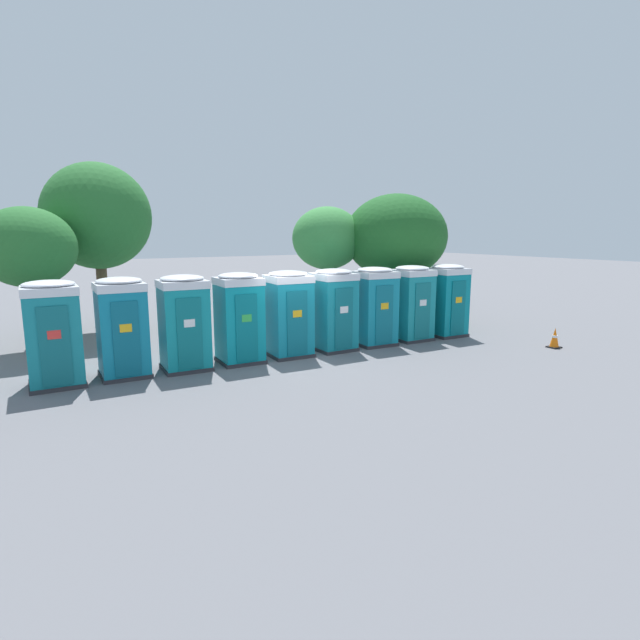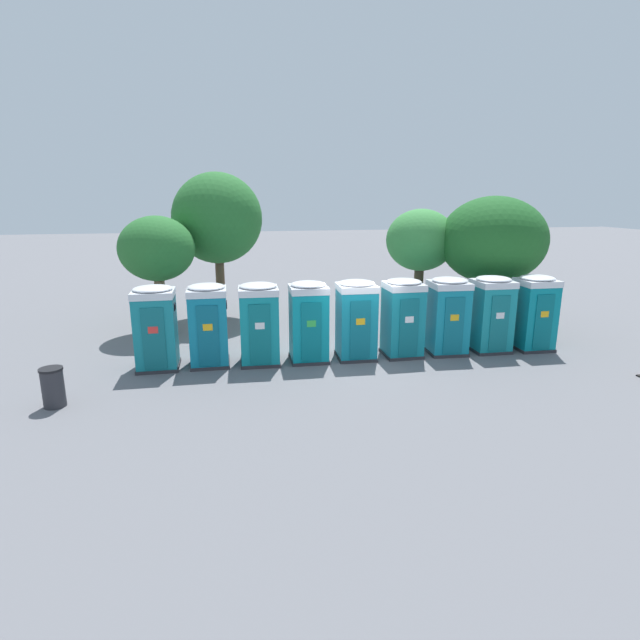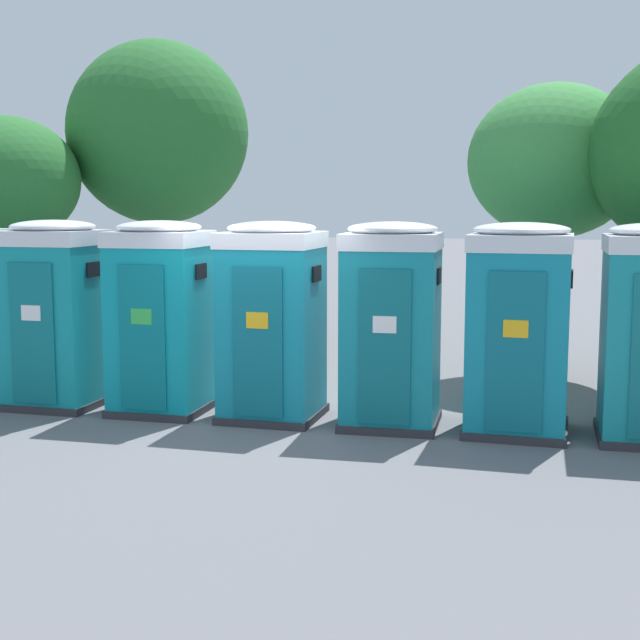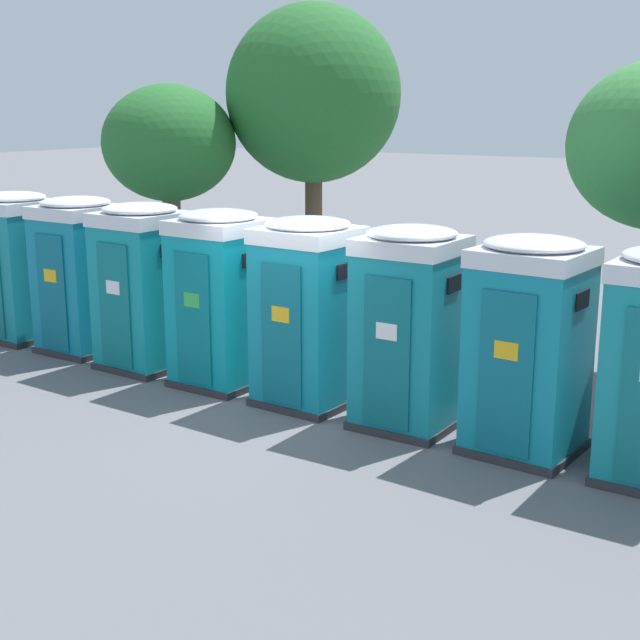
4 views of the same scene
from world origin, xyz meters
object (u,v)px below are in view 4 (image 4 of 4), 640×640
object	(u,v)px
portapotty_0	(17,265)
portapotty_6	(528,345)
portapotty_1	(80,274)
street_tree_3	(169,145)
portapotty_3	(220,298)
street_tree_1	(313,95)
portapotty_5	(410,327)
portapotty_4	(308,311)
portapotty_2	(143,286)

from	to	relation	value
portapotty_0	portapotty_6	world-z (taller)	same
portapotty_6	portapotty_1	bearing A→B (deg)	177.57
portapotty_6	street_tree_3	distance (m)	10.75
portapotty_0	street_tree_3	bearing A→B (deg)	93.99
portapotty_0	portapotty_3	world-z (taller)	same
portapotty_1	street_tree_1	xyz separation A→B (m)	(0.42, 6.34, 2.89)
portapotty_3	portapotty_6	xyz separation A→B (m)	(4.61, -0.14, -0.00)
portapotty_0	portapotty_3	size ratio (longest dim) A/B	1.00
portapotty_5	street_tree_3	bearing A→B (deg)	150.14
portapotty_3	street_tree_1	size ratio (longest dim) A/B	0.42
portapotty_5	portapotty_6	size ratio (longest dim) A/B	1.00
portapotty_3	portapotty_4	bearing A→B (deg)	-1.86
portapotty_2	portapotty_3	world-z (taller)	same
portapotty_0	portapotty_5	size ratio (longest dim) A/B	1.00
portapotty_5	portapotty_2	bearing A→B (deg)	178.23
portapotty_1	portapotty_4	world-z (taller)	same
portapotty_4	street_tree_3	distance (m)	8.10
portapotty_2	street_tree_1	size ratio (longest dim) A/B	0.42
portapotty_2	portapotty_6	world-z (taller)	same
portapotty_3	street_tree_3	world-z (taller)	street_tree_3
portapotty_1	street_tree_3	world-z (taller)	street_tree_3
portapotty_5	street_tree_1	bearing A→B (deg)	130.85
portapotty_3	street_tree_3	distance (m)	6.91
portapotty_0	portapotty_1	size ratio (longest dim) A/B	1.00
portapotty_0	portapotty_5	distance (m)	7.69
portapotty_1	portapotty_4	xyz separation A→B (m)	(4.61, -0.24, -0.00)
portapotty_0	portapotty_4	bearing A→B (deg)	-2.14
portapotty_4	portapotty_3	bearing A→B (deg)	178.14
portapotty_1	portapotty_3	distance (m)	3.08
portapotty_2	portapotty_3	size ratio (longest dim) A/B	1.00
portapotty_1	street_tree_3	size ratio (longest dim) A/B	0.58
portapotty_3	portapotty_6	world-z (taller)	same
portapotty_5	street_tree_3	world-z (taller)	street_tree_3
portapotty_3	street_tree_3	size ratio (longest dim) A/B	0.58
portapotty_2	portapotty_6	size ratio (longest dim) A/B	1.00
street_tree_1	portapotty_0	bearing A→B (deg)	-107.13
portapotty_0	portapotty_6	xyz separation A→B (m)	(9.22, -0.32, 0.00)
street_tree_3	portapotty_0	bearing A→B (deg)	-86.01
street_tree_3	portapotty_4	bearing A→B (deg)	-35.12
portapotty_1	street_tree_3	distance (m)	5.04
portapotty_2	street_tree_3	size ratio (longest dim) A/B	0.58
portapotty_0	portapotty_6	size ratio (longest dim) A/B	1.00
portapotty_6	street_tree_1	world-z (taller)	street_tree_1
portapotty_6	portapotty_3	bearing A→B (deg)	178.27
portapotty_6	street_tree_3	xyz separation A→B (m)	(-9.52, 4.62, 1.88)
portapotty_1	portapotty_4	size ratio (longest dim) A/B	1.00
portapotty_4	portapotty_5	world-z (taller)	same
portapotty_2	portapotty_4	size ratio (longest dim) A/B	1.00
portapotty_2	portapotty_4	bearing A→B (deg)	-1.75
street_tree_1	portapotty_1	bearing A→B (deg)	-93.77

